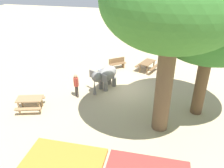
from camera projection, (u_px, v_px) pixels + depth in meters
ground_plane at (123, 88)px, 16.70m from camera, size 60.00×60.00×0.00m
elephant at (105, 75)px, 16.18m from camera, size 1.90×2.24×1.59m
person_handler at (76, 84)px, 15.21m from camera, size 0.39×0.38×1.62m
shade_tree_main at (214, 21)px, 11.56m from camera, size 6.29×5.77×7.67m
shade_tree_secondary at (174, 2)px, 9.78m from camera, size 6.32×5.79×8.80m
wooden_bench at (117, 63)px, 19.53m from camera, size 1.37×1.15×0.88m
picnic_table_near at (30, 101)px, 14.05m from camera, size 1.85×1.84×0.78m
picnic_table_far at (147, 64)px, 19.03m from camera, size 1.93×1.94×0.78m
feed_bucket at (100, 71)px, 18.83m from camera, size 0.36×0.36×0.32m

